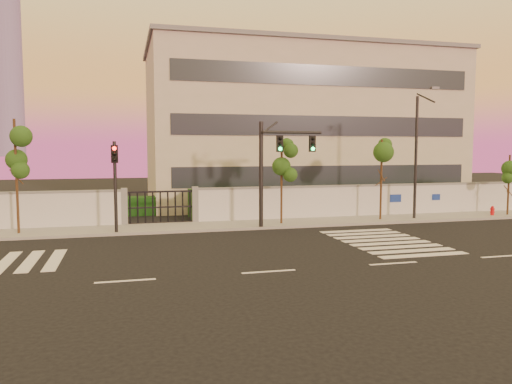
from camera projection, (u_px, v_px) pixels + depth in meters
The scene contains 15 objects.
ground at pixel (269, 272), 17.94m from camera, with size 120.00×120.00×0.00m, color black.
sidewalk at pixel (217, 226), 28.05m from camera, with size 60.00×3.00×0.15m, color gray.
perimeter_wall at pixel (214, 205), 29.43m from camera, with size 60.00×0.36×2.20m.
hedge_row at pixel (223, 204), 32.36m from camera, with size 41.00×4.25×1.80m.
institutional_building at pixel (299, 127), 40.86m from camera, with size 24.40×12.40×12.25m.
distant_skyscraper at pixel (5, 40), 265.71m from camera, with size 16.00×16.00×118.00m.
road_markings at pixel (208, 253), 21.16m from camera, with size 57.00×7.62×0.02m.
street_tree_c at pixel (16, 150), 24.90m from camera, with size 1.58×1.26×5.90m.
street_tree_d at pixel (282, 161), 28.25m from camera, with size 1.48×1.18×5.05m.
street_tree_e at pixel (382, 161), 29.93m from camera, with size 1.57×1.25×4.94m.
street_tree_f at pixel (509, 171), 32.06m from camera, with size 1.50×1.19×4.01m.
traffic_signal_main at pixel (274, 162), 27.18m from camera, with size 3.69×0.75×5.86m.
traffic_signal_secondary at pixel (115, 176), 25.27m from camera, with size 0.37×0.35×4.78m.
streetlight_east at pixel (418, 151), 30.13m from camera, with size 0.47×1.90×7.92m.
fire_hydrant at pixel (492, 212), 31.97m from camera, with size 0.29×0.28×0.74m.
Camera 1 is at (-4.93, -16.92, 4.44)m, focal length 35.00 mm.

